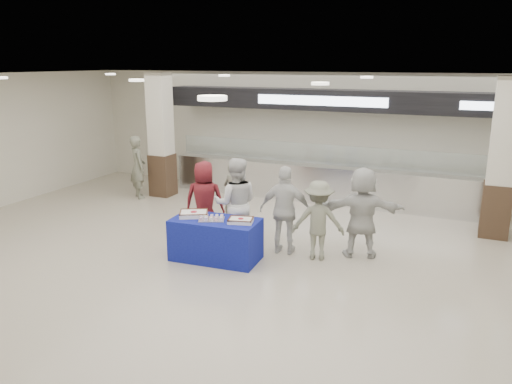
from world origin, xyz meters
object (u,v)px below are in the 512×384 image
at_px(display_table, 216,239).
at_px(civilian_white, 362,212).
at_px(chef_short, 285,210).
at_px(civilian_maroon, 205,201).
at_px(sheet_cake_right, 241,220).
at_px(sheet_cake_left, 194,213).
at_px(soldier_a, 235,197).
at_px(chef_tall, 236,203).
at_px(soldier_b, 318,220).
at_px(cupcake_tray, 211,218).
at_px(soldier_bg, 138,167).

height_order(display_table, civilian_white, civilian_white).
xyz_separation_m(display_table, chef_short, (1.02, 0.80, 0.45)).
bearing_deg(civilian_maroon, sheet_cake_right, 124.44).
distance_m(sheet_cake_left, soldier_a, 1.42).
distance_m(sheet_cake_left, civilian_white, 3.03).
bearing_deg(chef_tall, chef_short, 162.97).
bearing_deg(soldier_b, civilian_maroon, -16.17).
bearing_deg(civilian_maroon, display_table, 108.56).
bearing_deg(cupcake_tray, soldier_bg, 141.94).
distance_m(chef_short, soldier_bg, 5.31).
height_order(display_table, civilian_maroon, civilian_maroon).
relative_size(display_table, civilian_maroon, 0.97).
bearing_deg(civilian_white, display_table, 10.38).
distance_m(sheet_cake_right, chef_short, 0.94).
bearing_deg(soldier_bg, soldier_b, -162.09).
xyz_separation_m(sheet_cake_left, civilian_white, (2.78, 1.19, 0.03)).
height_order(sheet_cake_left, cupcake_tray, sheet_cake_left).
bearing_deg(soldier_b, cupcake_tray, 11.43).
xyz_separation_m(sheet_cake_right, chef_tall, (-0.42, 0.66, 0.08)).
xyz_separation_m(sheet_cake_left, chef_short, (1.47, 0.79, 0.02)).
relative_size(soldier_a, soldier_bg, 0.95).
height_order(soldier_b, civilian_white, civilian_white).
height_order(sheet_cake_right, cupcake_tray, sheet_cake_right).
xyz_separation_m(chef_tall, soldier_b, (1.59, 0.08, -0.15)).
distance_m(civilian_maroon, chef_short, 1.72).
height_order(civilian_maroon, soldier_bg, soldier_bg).
distance_m(soldier_a, chef_short, 1.48).
xyz_separation_m(display_table, soldier_bg, (-3.85, 2.92, 0.44)).
relative_size(cupcake_tray, soldier_bg, 0.33).
height_order(chef_tall, civilian_white, chef_tall).
distance_m(chef_short, soldier_b, 0.64).
distance_m(sheet_cake_right, soldier_a, 1.61).
bearing_deg(display_table, sheet_cake_right, -0.21).
bearing_deg(soldier_a, sheet_cake_left, 94.51).
bearing_deg(soldier_a, civilian_white, -175.01).
height_order(civilian_white, soldier_bg, civilian_white).
bearing_deg(cupcake_tray, soldier_a, 100.14).
distance_m(sheet_cake_left, chef_short, 1.67).
bearing_deg(display_table, sheet_cake_left, 174.04).
bearing_deg(chef_short, sheet_cake_right, 46.81).
bearing_deg(chef_tall, civilian_maroon, -34.89).
relative_size(cupcake_tray, civilian_white, 0.32).
distance_m(soldier_a, soldier_bg, 3.83).
bearing_deg(soldier_bg, chef_tall, -170.43).
height_order(display_table, sheet_cake_right, sheet_cake_right).
xyz_separation_m(civilian_maroon, civilian_white, (3.03, 0.36, 0.04)).
height_order(display_table, soldier_b, soldier_b).
bearing_deg(sheet_cake_left, chef_tall, 52.89).
relative_size(chef_tall, soldier_bg, 1.07).
relative_size(civilian_maroon, chef_short, 0.97).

